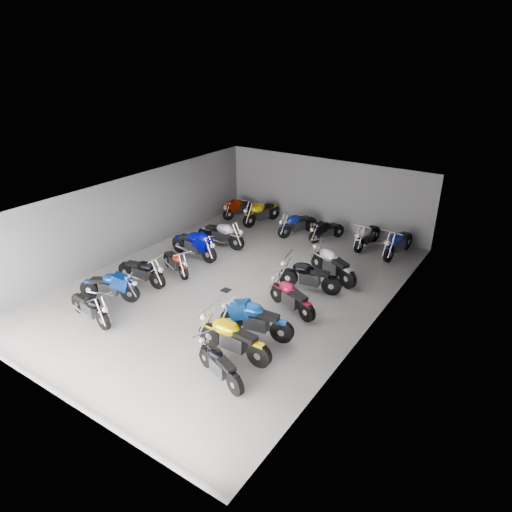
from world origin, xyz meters
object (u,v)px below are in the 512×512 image
(motorcycle_back_f, at_px, (398,243))
(motorcycle_back_b, at_px, (261,212))
(motorcycle_left_d, at_px, (176,262))
(motorcycle_right_c, at_px, (255,319))
(motorcycle_right_d, at_px, (291,297))
(motorcycle_back_a, at_px, (239,208))
(motorcycle_left_f, at_px, (221,234))
(motorcycle_back_c, at_px, (297,224))
(motorcycle_left_c, at_px, (142,271))
(motorcycle_back_d, at_px, (326,231))
(motorcycle_left_b, at_px, (110,286))
(motorcycle_right_e, at_px, (309,276))
(motorcycle_left_a, at_px, (90,307))
(motorcycle_left_e, at_px, (194,245))
(motorcycle_right_a, at_px, (219,364))
(motorcycle_back_e, at_px, (367,236))
(motorcycle_right_f, at_px, (332,264))
(drain_grate, at_px, (226,290))
(motorcycle_right_b, at_px, (233,338))

(motorcycle_back_f, bearing_deg, motorcycle_back_b, 7.05)
(motorcycle_left_d, distance_m, motorcycle_right_c, 5.02)
(motorcycle_right_d, distance_m, motorcycle_back_a, 9.02)
(motorcycle_left_f, distance_m, motorcycle_back_c, 3.55)
(motorcycle_left_c, relative_size, motorcycle_back_d, 1.20)
(motorcycle_left_b, xyz_separation_m, motorcycle_right_e, (5.16, 4.28, 0.03))
(motorcycle_left_a, relative_size, motorcycle_left_d, 1.14)
(motorcycle_left_b, distance_m, motorcycle_right_e, 6.70)
(motorcycle_right_c, height_order, motorcycle_back_b, motorcycle_back_b)
(motorcycle_back_a, height_order, motorcycle_back_c, motorcycle_back_c)
(motorcycle_back_c, bearing_deg, motorcycle_left_c, 93.75)
(motorcycle_left_b, bearing_deg, motorcycle_left_f, 154.73)
(motorcycle_left_e, relative_size, motorcycle_right_a, 1.27)
(motorcycle_left_f, distance_m, motorcycle_back_e, 6.13)
(motorcycle_left_e, bearing_deg, motorcycle_right_f, 108.83)
(motorcycle_left_a, distance_m, motorcycle_left_d, 3.88)
(motorcycle_left_f, distance_m, motorcycle_right_f, 5.15)
(motorcycle_left_d, bearing_deg, motorcycle_back_b, -156.09)
(motorcycle_left_d, xyz_separation_m, motorcycle_back_d, (3.24, 6.01, -0.00))
(drain_grate, relative_size, motorcycle_left_b, 0.16)
(motorcycle_right_a, bearing_deg, motorcycle_right_f, 19.16)
(motorcycle_back_f, bearing_deg, motorcycle_right_a, 89.68)
(motorcycle_right_c, bearing_deg, motorcycle_left_d, 59.29)
(motorcycle_left_d, height_order, motorcycle_back_b, motorcycle_back_b)
(drain_grate, bearing_deg, motorcycle_back_b, 112.87)
(drain_grate, height_order, motorcycle_back_c, motorcycle_back_c)
(motorcycle_right_b, xyz_separation_m, motorcycle_back_c, (-2.88, 8.69, -0.05))
(motorcycle_right_e, height_order, motorcycle_back_b, motorcycle_back_b)
(motorcycle_left_b, xyz_separation_m, motorcycle_right_a, (5.49, -1.13, -0.05))
(drain_grate, relative_size, motorcycle_back_f, 0.14)
(motorcycle_left_c, relative_size, motorcycle_back_e, 0.98)
(motorcycle_left_a, bearing_deg, motorcycle_right_f, 151.75)
(motorcycle_left_c, height_order, motorcycle_right_d, motorcycle_left_c)
(motorcycle_left_a, xyz_separation_m, motorcycle_right_e, (4.62, 5.48, 0.04))
(motorcycle_left_f, bearing_deg, motorcycle_left_b, -5.47)
(motorcycle_back_e, bearing_deg, motorcycle_left_d, 55.58)
(motorcycle_right_e, xyz_separation_m, motorcycle_back_c, (-2.85, 4.25, -0.02))
(motorcycle_back_c, distance_m, motorcycle_back_d, 1.38)
(motorcycle_left_f, xyz_separation_m, motorcycle_right_b, (4.89, -5.77, 0.01))
(motorcycle_left_e, height_order, motorcycle_right_d, motorcycle_left_e)
(motorcycle_right_c, bearing_deg, drain_grate, 43.93)
(motorcycle_right_f, bearing_deg, motorcycle_left_c, 151.41)
(motorcycle_right_a, bearing_deg, motorcycle_left_a, 109.54)
(motorcycle_left_e, height_order, motorcycle_right_c, motorcycle_left_e)
(motorcycle_left_c, xyz_separation_m, motorcycle_left_f, (0.26, 4.24, 0.05))
(motorcycle_back_d, bearing_deg, motorcycle_back_c, 31.08)
(motorcycle_back_c, bearing_deg, motorcycle_back_b, 13.44)
(motorcycle_left_b, distance_m, motorcycle_back_c, 8.84)
(motorcycle_right_f, bearing_deg, motorcycle_right_e, -168.87)
(motorcycle_right_c, height_order, motorcycle_back_f, motorcycle_back_f)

